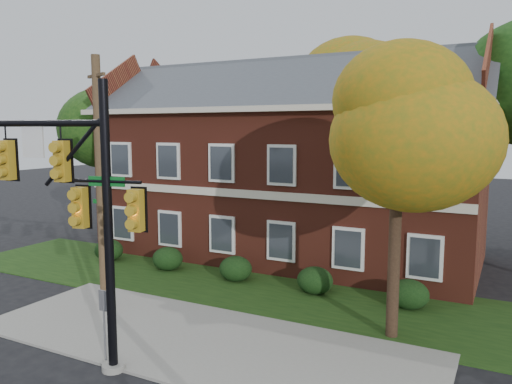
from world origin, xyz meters
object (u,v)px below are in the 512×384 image
at_px(hedge_far_left, 109,250).
at_px(traffic_signal, 61,193).
at_px(utility_pole, 100,183).
at_px(sign_post, 104,314).
at_px(tree_near_right, 406,115).
at_px(tree_far_rear, 360,87).
at_px(hedge_center, 236,269).
at_px(hedge_right, 315,280).
at_px(apartment_building, 288,155).
at_px(hedge_left, 168,259).
at_px(hedge_far_right, 409,294).
at_px(tree_left_rear, 121,122).

xyz_separation_m(hedge_far_left, traffic_signal, (6.68, -8.46, 4.12)).
height_order(utility_pole, sign_post, utility_pole).
relative_size(hedge_far_left, tree_near_right, 0.16).
bearing_deg(tree_near_right, utility_pole, -168.25).
relative_size(tree_far_rear, sign_post, 5.72).
relative_size(hedge_center, hedge_right, 1.00).
distance_m(apartment_building, hedge_left, 7.73).
xyz_separation_m(hedge_far_left, hedge_center, (7.00, 0.00, 0.00)).
bearing_deg(hedge_right, tree_far_rear, 99.36).
distance_m(hedge_left, hedge_right, 7.00).
bearing_deg(hedge_center, hedge_right, 0.00).
bearing_deg(hedge_far_left, utility_pole, -47.44).
bearing_deg(tree_far_rear, hedge_right, -80.64).
height_order(traffic_signal, sign_post, traffic_signal).
bearing_deg(utility_pole, hedge_far_right, 51.03).
distance_m(hedge_far_left, traffic_signal, 11.54).
xyz_separation_m(hedge_right, traffic_signal, (-3.82, -8.46, 4.12)).
distance_m(apartment_building, tree_far_rear, 8.84).
height_order(hedge_far_left, tree_left_rear, tree_left_rear).
height_order(hedge_right, tree_far_rear, tree_far_rear).
bearing_deg(tree_far_rear, traffic_signal, -94.41).
xyz_separation_m(hedge_center, tree_far_rear, (1.34, 13.09, 8.32)).
bearing_deg(tree_left_rear, utility_pole, -51.36).
height_order(apartment_building, utility_pole, apartment_building).
bearing_deg(hedge_left, hedge_center, 0.00).
distance_m(hedge_left, hedge_far_right, 10.50).
relative_size(hedge_far_right, utility_pole, 0.16).
bearing_deg(hedge_left, hedge_far_left, 180.00).
bearing_deg(tree_left_rear, tree_far_rear, 38.97).
relative_size(apartment_building, hedge_right, 13.43).
height_order(hedge_far_left, utility_pole, utility_pole).
relative_size(hedge_far_right, traffic_signal, 0.19).
relative_size(hedge_right, traffic_signal, 0.19).
height_order(hedge_far_left, sign_post, sign_post).
xyz_separation_m(apartment_building, hedge_far_left, (-7.00, -5.25, -4.46)).
height_order(tree_left_rear, utility_pole, tree_left_rear).
relative_size(hedge_right, sign_post, 0.69).
xyz_separation_m(hedge_far_left, hedge_far_right, (14.00, 0.00, 0.00)).
bearing_deg(hedge_far_right, sign_post, -129.21).
bearing_deg(tree_left_rear, sign_post, -49.79).
relative_size(tree_near_right, traffic_signal, 1.15).
xyz_separation_m(hedge_left, utility_pole, (0.97, -4.86, 3.90)).
relative_size(hedge_far_left, hedge_far_right, 1.00).
xyz_separation_m(apartment_building, utility_pole, (-2.53, -10.12, -0.56)).
relative_size(hedge_center, hedge_far_right, 1.00).
distance_m(tree_near_right, tree_far_rear, 17.12).
bearing_deg(tree_far_rear, hedge_far_right, -66.63).
bearing_deg(apartment_building, utility_pole, -104.05).
distance_m(hedge_right, utility_pole, 8.68).
distance_m(hedge_center, hedge_far_right, 7.00).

